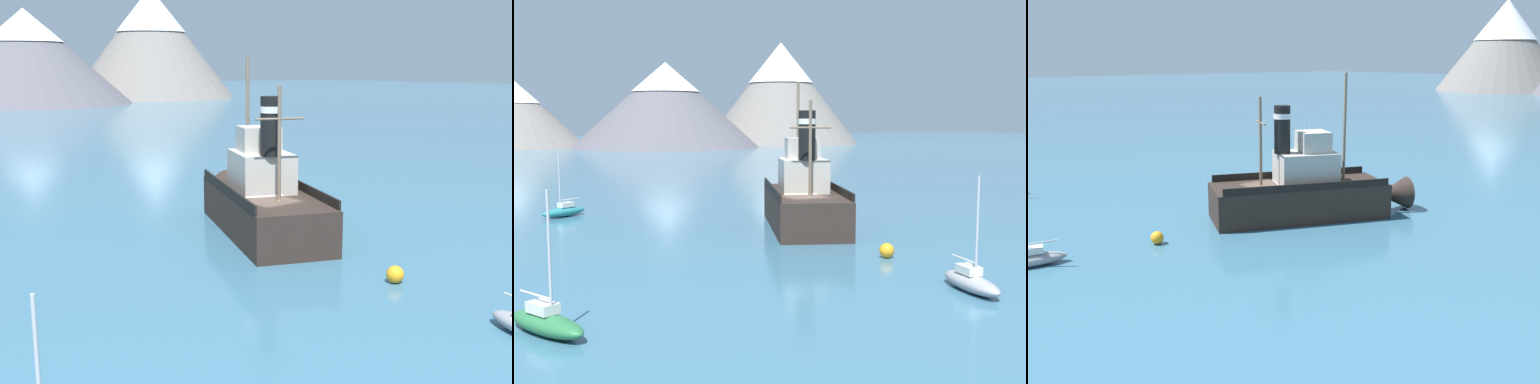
% 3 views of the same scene
% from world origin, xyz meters
% --- Properties ---
extents(ground_plane, '(600.00, 600.00, 0.00)m').
position_xyz_m(ground_plane, '(0.00, 0.00, 0.00)').
color(ground_plane, '#38667F').
extents(old_tugboat, '(8.73, 14.58, 9.90)m').
position_xyz_m(old_tugboat, '(1.51, 2.61, 1.83)').
color(old_tugboat, '#2D231E').
rests_on(old_tugboat, ground).
extents(mooring_buoy, '(0.78, 0.78, 0.78)m').
position_xyz_m(mooring_buoy, '(0.18, -8.22, 0.39)').
color(mooring_buoy, orange).
rests_on(mooring_buoy, ground).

